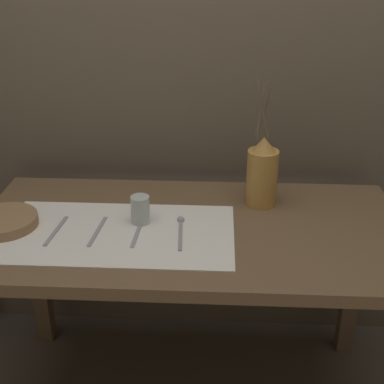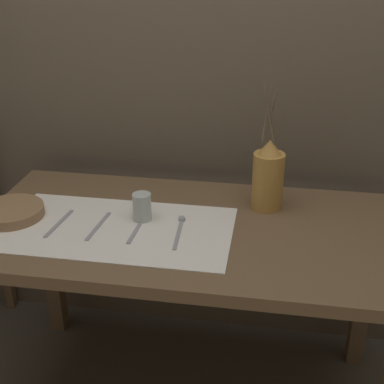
{
  "view_description": "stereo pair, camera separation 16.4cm",
  "coord_description": "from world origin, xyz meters",
  "views": [
    {
      "loc": [
        0.09,
        -1.48,
        1.54
      ],
      "look_at": [
        0.01,
        0.0,
        0.84
      ],
      "focal_mm": 50.0,
      "sensor_mm": 36.0,
      "label": 1
    },
    {
      "loc": [
        0.25,
        -1.46,
        1.54
      ],
      "look_at": [
        0.01,
        0.0,
        0.84
      ],
      "focal_mm": 50.0,
      "sensor_mm": 36.0,
      "label": 2
    }
  ],
  "objects": [
    {
      "name": "spoon_outer",
      "position": [
        -0.15,
        0.0,
        0.72
      ],
      "size": [
        0.03,
        0.2,
        0.02
      ],
      "color": "#939399",
      "rests_on": "wooden_table"
    },
    {
      "name": "stone_wall_back",
      "position": [
        0.0,
        0.46,
        1.2
      ],
      "size": [
        7.0,
        0.06,
        2.4
      ],
      "color": "brown",
      "rests_on": "ground_plane"
    },
    {
      "name": "glass_tumbler_near",
      "position": [
        -0.15,
        0.01,
        0.76
      ],
      "size": [
        0.06,
        0.06,
        0.09
      ],
      "color": "#B7C1BC",
      "rests_on": "wooden_table"
    },
    {
      "name": "wooden_bowl",
      "position": [
        -0.58,
        -0.04,
        0.73
      ],
      "size": [
        0.21,
        0.21,
        0.04
      ],
      "color": "#8E6B47",
      "rests_on": "wooden_table"
    },
    {
      "name": "linen_cloth",
      "position": [
        -0.22,
        -0.06,
        0.72
      ],
      "size": [
        0.72,
        0.39,
        0.0
      ],
      "color": "white",
      "rests_on": "wooden_table"
    },
    {
      "name": "spoon_inner",
      "position": [
        -0.03,
        -0.01,
        0.72
      ],
      "size": [
        0.03,
        0.19,
        0.02
      ],
      "color": "#939399",
      "rests_on": "wooden_table"
    },
    {
      "name": "fork_inner",
      "position": [
        -0.41,
        -0.06,
        0.72
      ],
      "size": [
        0.03,
        0.18,
        0.0
      ],
      "color": "#939399",
      "rests_on": "wooden_table"
    },
    {
      "name": "pitcher_with_flowers",
      "position": [
        0.24,
        0.17,
        0.83
      ],
      "size": [
        0.1,
        0.1,
        0.43
      ],
      "color": "#B7843D",
      "rests_on": "wooden_table"
    },
    {
      "name": "wooden_table",
      "position": [
        0.0,
        0.0,
        0.62
      ],
      "size": [
        1.37,
        0.69,
        0.72
      ],
      "color": "brown",
      "rests_on": "ground_plane"
    },
    {
      "name": "knife_center",
      "position": [
        -0.28,
        -0.06,
        0.72
      ],
      "size": [
        0.03,
        0.18,
        0.0
      ],
      "color": "#939399",
      "rests_on": "wooden_table"
    }
  ]
}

